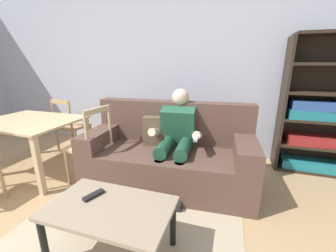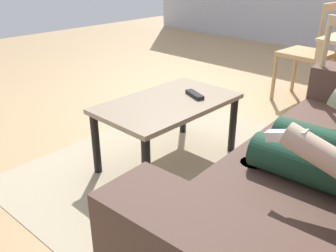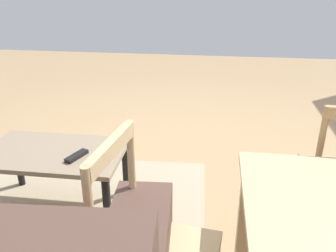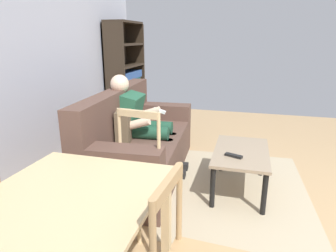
# 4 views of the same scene
# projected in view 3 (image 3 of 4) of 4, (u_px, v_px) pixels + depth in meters

# --- Properties ---
(ground_plane) EXTENTS (8.51, 8.51, 0.00)m
(ground_plane) POSITION_uv_depth(u_px,v_px,m) (183.00, 159.00, 3.15)
(ground_plane) COLOR tan
(coffee_table) EXTENTS (0.91, 0.54, 0.44)m
(coffee_table) POSITION_uv_depth(u_px,v_px,m) (55.00, 159.00, 2.36)
(coffee_table) COLOR gray
(coffee_table) RESTS_ON ground_plane
(tv_remote) EXTENTS (0.11, 0.18, 0.02)m
(tv_remote) POSITION_uv_depth(u_px,v_px,m) (77.00, 156.00, 2.25)
(tv_remote) COLOR black
(tv_remote) RESTS_ON coffee_table
(area_rug) EXTENTS (2.06, 1.48, 0.01)m
(area_rug) POSITION_uv_depth(u_px,v_px,m) (61.00, 206.00, 2.51)
(area_rug) COLOR tan
(area_rug) RESTS_ON ground_plane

